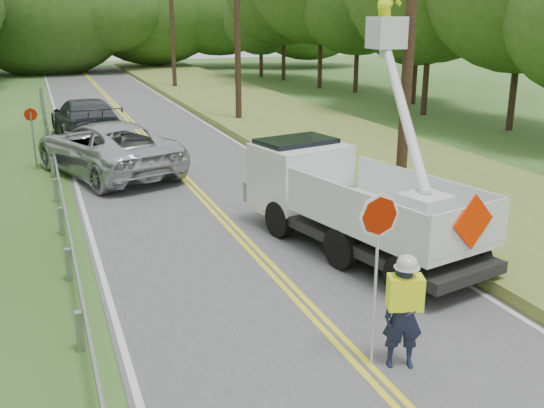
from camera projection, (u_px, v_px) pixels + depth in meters
name	position (u px, v px, depth m)	size (l,w,h in m)	color
road	(187.00, 181.00, 20.57)	(7.20, 96.00, 0.03)	#4D4D4F
guardrail	(56.00, 169.00, 19.87)	(0.18, 48.00, 0.77)	#909498
utility_poles	(293.00, 14.00, 23.41)	(1.60, 43.30, 10.00)	black
tall_grass_verge	(376.00, 159.00, 22.92)	(7.00, 96.00, 0.30)	olive
treeline_horizon	(53.00, 11.00, 56.18)	(56.22, 14.19, 11.87)	#284B16
flagger	(403.00, 307.00, 9.49)	(1.11, 0.60, 2.80)	#191E33
bucket_truck	(340.00, 179.00, 14.93)	(4.21, 6.77, 6.40)	black
suv_silver	(107.00, 148.00, 21.17)	(3.00, 6.51, 1.81)	silver
suv_darkgrey	(86.00, 119.00, 27.12)	(2.47, 6.08, 1.76)	#3A3E43
stop_sign_permanent	(32.00, 130.00, 21.67)	(0.46, 0.11, 2.18)	#909498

